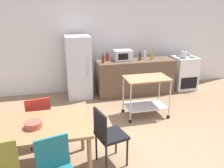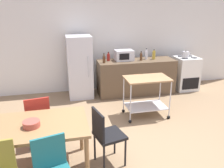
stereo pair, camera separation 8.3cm
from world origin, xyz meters
The scene contains 17 objects.
ground_plane centered at (0.00, 0.00, 0.00)m, with size 12.00×12.00×0.00m, color #8C7051.
back_wall centered at (0.00, 3.20, 1.45)m, with size 8.40×0.12×2.90m, color silver.
kitchen_counter centered at (0.90, 2.60, 0.45)m, with size 2.00×0.64×0.90m, color brown.
dining_table centered at (-1.46, -0.04, 0.67)m, with size 1.50×0.90×0.75m.
chair_red centered at (-1.44, 0.65, 0.52)m, with size 0.46×0.46×0.89m.
chair_black centered at (-0.46, -0.10, 0.52)m, with size 0.48×0.48×0.89m.
stove_oven centered at (2.35, 2.62, 0.45)m, with size 0.60×0.61×0.92m.
refrigerator centered at (-0.55, 2.70, 0.78)m, with size 0.60×0.63×1.55m.
kitchen_cart centered at (0.69, 1.28, 0.57)m, with size 0.91×0.57×0.85m.
bottle_sesame_oil centered at (0.03, 2.50, 0.99)m, with size 0.07×0.07×0.24m.
bottle_wine centered at (0.18, 2.69, 0.99)m, with size 0.08×0.08×0.23m.
microwave centered at (0.58, 2.67, 1.03)m, with size 0.46×0.35×0.26m.
bottle_sparkling_water centered at (1.00, 2.56, 1.00)m, with size 0.06×0.06×0.24m.
bottle_soda centered at (1.19, 2.67, 1.01)m, with size 0.07×0.07×0.28m.
bottle_olive_oil centered at (1.37, 2.62, 1.01)m, with size 0.08×0.08×0.26m.
fruit_bowl centered at (-1.44, -0.09, 0.79)m, with size 0.22×0.22×0.08m, color #B24C3F.
kettle centered at (2.23, 2.52, 1.00)m, with size 0.24×0.17×0.19m.
Camera 2 is at (-1.01, -2.95, 2.28)m, focal length 37.30 mm.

